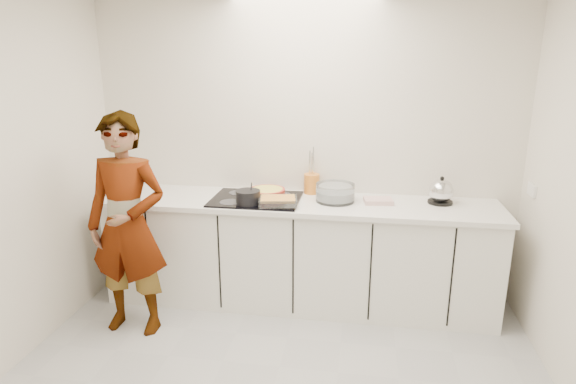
% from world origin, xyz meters
% --- Properties ---
extents(wall_back, '(3.60, 0.00, 2.60)m').
position_xyz_m(wall_back, '(0.00, 1.60, 1.30)').
color(wall_back, silver).
rests_on(wall_back, ground).
extents(base_cabinets, '(3.20, 0.58, 0.87)m').
position_xyz_m(base_cabinets, '(0.00, 1.28, 0.43)').
color(base_cabinets, white).
rests_on(base_cabinets, floor).
extents(countertop, '(3.24, 0.64, 0.04)m').
position_xyz_m(countertop, '(0.00, 1.28, 0.89)').
color(countertop, white).
rests_on(countertop, base_cabinets).
extents(hob, '(0.72, 0.54, 0.01)m').
position_xyz_m(hob, '(-0.35, 1.26, 0.92)').
color(hob, black).
rests_on(hob, countertop).
extents(tart_dish, '(0.37, 0.37, 0.05)m').
position_xyz_m(tart_dish, '(-0.28, 1.38, 0.95)').
color(tart_dish, red).
rests_on(tart_dish, hob).
extents(saucepan, '(0.23, 0.23, 0.19)m').
position_xyz_m(saucepan, '(-0.38, 1.11, 0.98)').
color(saucepan, black).
rests_on(saucepan, hob).
extents(baking_dish, '(0.33, 0.27, 0.06)m').
position_xyz_m(baking_dish, '(-0.14, 1.12, 0.96)').
color(baking_dish, silver).
rests_on(baking_dish, hob).
extents(mixing_bowl, '(0.36, 0.36, 0.15)m').
position_xyz_m(mixing_bowl, '(0.30, 1.32, 0.98)').
color(mixing_bowl, silver).
rests_on(mixing_bowl, countertop).
extents(tea_towel, '(0.24, 0.19, 0.04)m').
position_xyz_m(tea_towel, '(0.64, 1.33, 0.93)').
color(tea_towel, white).
rests_on(tea_towel, countertop).
extents(kettle, '(0.25, 0.25, 0.22)m').
position_xyz_m(kettle, '(1.13, 1.40, 1.00)').
color(kettle, black).
rests_on(kettle, countertop).
extents(utensil_crock, '(0.16, 0.16, 0.17)m').
position_xyz_m(utensil_crock, '(0.08, 1.53, 0.99)').
color(utensil_crock, orange).
rests_on(utensil_crock, countertop).
extents(cook, '(0.62, 0.41, 1.68)m').
position_xyz_m(cook, '(-1.20, 0.68, 0.84)').
color(cook, white).
rests_on(cook, floor).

